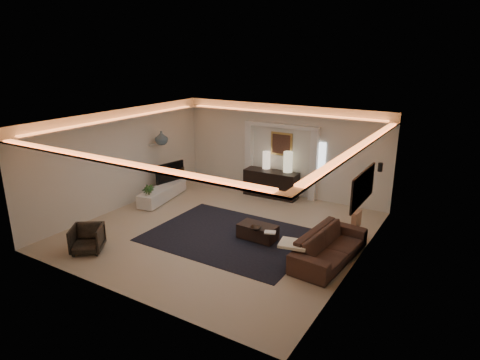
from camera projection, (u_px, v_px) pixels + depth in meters
The scene contains 33 objects.
floor at pixel (222, 230), 10.87m from camera, with size 7.00×7.00×0.00m, color tan.
ceiling at pixel (220, 120), 10.00m from camera, with size 7.00×7.00×0.00m, color white.
wall_back at pixel (282, 150), 13.29m from camera, with size 7.00×7.00×0.00m, color beige.
wall_front at pixel (114, 225), 7.59m from camera, with size 7.00×7.00×0.00m, color beige.
wall_left at pixel (122, 159), 12.17m from camera, with size 7.00×7.00×0.00m, color beige.
wall_right at pixel (359, 203), 8.70m from camera, with size 7.00×7.00×0.00m, color beige.
cove_soffit at pixel (220, 131), 10.09m from camera, with size 7.00×7.00×0.04m, color silver.
daylight_slit at pixel (321, 159), 12.63m from camera, with size 0.25×0.03×1.00m, color white.
area_rug at pixel (230, 236), 10.51m from camera, with size 4.00×3.00×0.01m, color black.
pilaster_left at pixel (249, 157), 13.88m from camera, with size 0.22×0.20×2.20m, color silver.
pilaster_right at pixel (314, 166), 12.74m from camera, with size 0.22×0.20×2.20m, color silver.
alcove_header at pixel (281, 126), 12.97m from camera, with size 2.52×0.20×0.12m, color silver.
painting_frame at pixel (281, 144), 13.21m from camera, with size 0.74×0.04×0.74m, color tan.
painting_canvas at pixel (281, 144), 13.19m from camera, with size 0.62×0.02×0.62m, color #4C2D1E.
art_panel_frame at pixel (363, 187), 8.88m from camera, with size 0.04×1.64×0.74m, color black.
art_panel_gold at pixel (362, 187), 8.90m from camera, with size 0.02×1.50×0.62m, color tan.
wall_sconce at pixel (380, 167), 10.48m from camera, with size 0.12×0.12×0.22m, color black.
wall_niche at pixel (156, 144), 13.23m from camera, with size 0.10×0.55×0.04m, color silver.
console at pixel (271, 184), 13.29m from camera, with size 1.75×0.55×0.87m, color black.
lamp_left at pixel (266, 161), 13.40m from camera, with size 0.25×0.25×0.56m, color #FFE1C0.
lamp_right at pixel (288, 164), 13.02m from camera, with size 0.29×0.29×0.65m, color beige.
media_ledge at pixel (163, 193), 13.04m from camera, with size 0.53×2.11×0.40m, color silver.
tv at pixel (168, 171), 13.47m from camera, with size 0.14×1.10×0.63m, color black.
figurine at pixel (182, 172), 13.80m from camera, with size 0.14×0.14×0.38m, color black.
ginger_jar at pixel (161, 138), 12.98m from camera, with size 0.41×0.41×0.43m, color slate.
plant at pixel (149, 197), 12.29m from camera, with size 0.40×0.40×0.71m, color #254B1E.
sofa at pixel (330, 246), 9.23m from camera, with size 0.90×2.31×0.68m, color black.
throw_blanket at pixel (294, 244), 8.86m from camera, with size 0.59×0.49×0.06m, color white.
throw_pillow at pixel (356, 219), 10.15m from camera, with size 0.12×0.40×0.40m, color tan.
coffee_table at pixel (258, 232), 10.30m from camera, with size 0.95×0.52×0.35m, color black.
bowl at pixel (255, 227), 9.98m from camera, with size 0.27×0.27×0.07m, color black.
magazine at pixel (270, 231), 9.78m from camera, with size 0.27×0.19×0.03m, color silver.
armchair at pixel (87, 239), 9.63m from camera, with size 0.68×0.70×0.64m, color black.
Camera 1 is at (5.60, -8.27, 4.51)m, focal length 31.08 mm.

